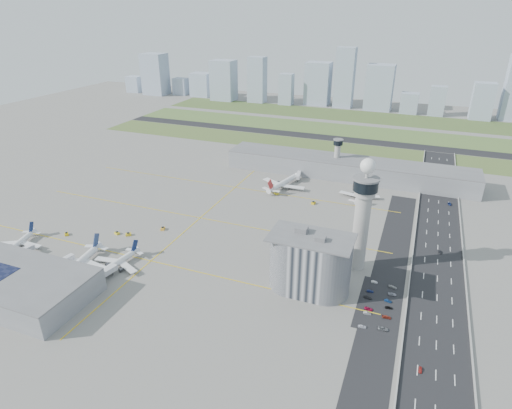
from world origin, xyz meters
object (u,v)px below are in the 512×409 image
at_px(car_lot_6, 383,329).
at_px(car_lot_9, 388,301).
at_px(jet_bridge_far_0, 299,174).
at_px(car_lot_10, 392,294).
at_px(tug_4, 276,193).
at_px(car_lot_2, 369,309).
at_px(jet_bridge_near_2, 96,281).
at_px(tug_1, 117,233).
at_px(airplane_near_a, 16,241).
at_px(car_lot_1, 367,313).
at_px(jet_bridge_near_0, 12,259).
at_px(airplane_near_b, 77,260).
at_px(car_hw_1, 440,252).
at_px(car_lot_0, 362,326).
at_px(car_lot_7, 387,317).
at_px(car_lot_4, 370,291).
at_px(admin_building, 310,263).
at_px(airplane_far_b, 360,191).
at_px(jet_bridge_far_1, 358,182).
at_px(car_lot_8, 389,308).
at_px(car_hw_2, 450,204).
at_px(airplane_far_a, 284,180).
at_px(jet_bridge_near_1, 52,269).
at_px(airplane_near_c, 115,261).
at_px(secondary_tower, 337,154).
at_px(car_hw_4, 431,175).
at_px(car_hw_0, 420,370).
at_px(tug_3, 163,228).
at_px(car_lot_5, 374,282).
at_px(tug_0, 66,234).
at_px(control_tower, 363,211).
at_px(tug_2, 128,234).
at_px(car_lot_11, 393,287).

distance_m(car_lot_6, car_lot_9, 21.94).
bearing_deg(jet_bridge_far_0, car_lot_10, 22.44).
height_order(tug_4, car_lot_2, tug_4).
relative_size(jet_bridge_near_2, tug_1, 4.41).
xyz_separation_m(airplane_near_a, car_lot_1, (207.51, 15.71, -4.38)).
bearing_deg(jet_bridge_near_0, airplane_near_b, -67.48).
xyz_separation_m(car_lot_2, car_hw_1, (32.08, 69.66, 0.02)).
bearing_deg(tug_4, jet_bridge_far_0, 26.32).
xyz_separation_m(jet_bridge_far_0, car_lot_1, (81.87, -163.94, -2.24)).
bearing_deg(car_lot_0, car_lot_7, -50.49).
xyz_separation_m(tug_4, car_lot_4, (86.70, -102.71, -0.43)).
relative_size(admin_building, airplane_far_b, 1.15).
relative_size(jet_bridge_far_1, car_lot_8, 3.95).
distance_m(car_lot_1, car_hw_2, 154.82).
bearing_deg(airplane_far_a, jet_bridge_near_1, 167.91).
bearing_deg(airplane_near_c, secondary_tower, 164.41).
bearing_deg(car_lot_2, car_lot_9, -34.00).
relative_size(tug_4, car_hw_2, 0.76).
bearing_deg(secondary_tower, car_hw_4, 19.74).
height_order(secondary_tower, car_lot_1, secondary_tower).
xyz_separation_m(airplane_near_b, jet_bridge_near_1, (-10.18, -8.92, -3.24)).
bearing_deg(car_lot_7, car_hw_2, -14.46).
height_order(car_lot_7, car_hw_1, car_lot_7).
bearing_deg(secondary_tower, car_lot_2, -73.17).
height_order(car_lot_2, car_hw_0, car_hw_0).
bearing_deg(secondary_tower, tug_3, -120.39).
distance_m(admin_building, car_lot_5, 39.04).
bearing_deg(car_hw_0, tug_4, 127.08).
relative_size(jet_bridge_near_1, jet_bridge_far_1, 1.00).
relative_size(car_lot_5, car_lot_10, 0.83).
xyz_separation_m(car_lot_5, car_hw_1, (32.43, 45.78, 0.04)).
xyz_separation_m(jet_bridge_far_1, tug_0, (-160.61, -155.65, -1.90)).
bearing_deg(jet_bridge_near_1, car_lot_2, -68.93).
bearing_deg(admin_building, airplane_near_a, -171.69).
bearing_deg(car_lot_0, airplane_near_b, 84.92).
xyz_separation_m(car_lot_7, car_lot_10, (0.76, 19.46, -0.06)).
height_order(admin_building, airplane_far_a, admin_building).
bearing_deg(jet_bridge_far_0, control_tower, 19.45).
xyz_separation_m(tug_4, car_lot_10, (97.58, -101.13, -0.47)).
relative_size(jet_bridge_near_2, car_lot_7, 3.28).
bearing_deg(airplane_near_a, tug_2, 111.51).
bearing_deg(car_hw_2, jet_bridge_near_2, -143.51).
height_order(jet_bridge_near_2, car_lot_9, jet_bridge_near_2).
bearing_deg(control_tower, car_lot_4, -63.73).
distance_m(car_lot_7, car_lot_11, 25.90).
height_order(jet_bridge_far_0, tug_2, jet_bridge_far_0).
distance_m(airplane_near_c, car_lot_9, 148.28).
bearing_deg(tug_0, car_lot_10, -43.58).
xyz_separation_m(airplane_near_c, car_lot_10, (147.52, 31.59, -4.48)).
height_order(admin_building, car_hw_2, admin_building).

